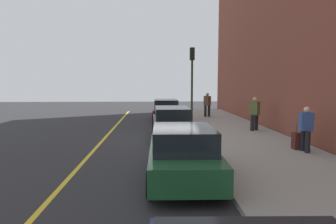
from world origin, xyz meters
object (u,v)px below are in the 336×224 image
pedestrian_olive_coat (255,113)px  parked_car_green (183,154)px  pedestrian_brown_coat (207,104)px  rolling_suitcase (296,141)px  parked_car_black (172,122)px  pedestrian_blue_coat (306,128)px  traffic_light_pole (192,74)px  parked_car_maroon (166,110)px

pedestrian_olive_coat → parked_car_green: bearing=148.7°
pedestrian_olive_coat → pedestrian_brown_coat: bearing=11.8°
pedestrian_brown_coat → rolling_suitcase: (-11.02, -1.47, -0.62)m
parked_car_black → pedestrian_brown_coat: 8.28m
pedestrian_brown_coat → pedestrian_blue_coat: (-11.45, -1.62, -0.05)m
parked_car_black → traffic_light_pole: traffic_light_pole is taller
pedestrian_brown_coat → pedestrian_blue_coat: 11.56m
parked_car_green → parked_car_maroon: 12.97m
pedestrian_blue_coat → traffic_light_pole: size_ratio=0.37×
parked_car_maroon → rolling_suitcase: bearing=-155.1°
parked_car_green → pedestrian_blue_coat: (2.58, -4.79, 0.29)m
parked_car_green → pedestrian_brown_coat: 14.39m
parked_car_green → pedestrian_blue_coat: 5.45m
pedestrian_blue_coat → parked_car_green: bearing=118.3°
parked_car_green → parked_car_maroon: (12.97, -0.01, 0.00)m
traffic_light_pole → pedestrian_olive_coat: bearing=-116.1°
parked_car_maroon → pedestrian_blue_coat: pedestrian_blue_coat is taller
traffic_light_pole → rolling_suitcase: traffic_light_pole is taller
parked_car_green → pedestrian_brown_coat: bearing=-12.8°
parked_car_maroon → pedestrian_blue_coat: size_ratio=2.78×
parked_car_green → parked_car_black: bearing=-0.6°
pedestrian_blue_coat → rolling_suitcase: pedestrian_blue_coat is taller
parked_car_black → parked_car_maroon: same height
pedestrian_olive_coat → traffic_light_pole: traffic_light_pole is taller
parked_car_black → rolling_suitcase: (-3.36, -4.58, -0.29)m
rolling_suitcase → pedestrian_olive_coat: bearing=1.3°
parked_car_black → parked_car_maroon: (6.60, 0.06, -0.00)m
parked_car_green → pedestrian_olive_coat: bearing=-31.3°
parked_car_maroon → traffic_light_pole: traffic_light_pole is taller
pedestrian_blue_coat → pedestrian_olive_coat: 4.90m
parked_car_green → traffic_light_pole: 9.45m
parked_car_black → rolling_suitcase: size_ratio=4.71×
parked_car_green → rolling_suitcase: parked_car_green is taller
parked_car_black → pedestrian_brown_coat: bearing=-22.1°
parked_car_black → pedestrian_olive_coat: size_ratio=2.64×
pedestrian_brown_coat → pedestrian_olive_coat: bearing=-168.2°
pedestrian_olive_coat → rolling_suitcase: pedestrian_olive_coat is taller
parked_car_maroon → pedestrian_olive_coat: bearing=-140.5°
pedestrian_blue_coat → pedestrian_olive_coat: bearing=2.9°
pedestrian_blue_coat → pedestrian_olive_coat: (4.89, 0.25, 0.06)m
pedestrian_olive_coat → rolling_suitcase: (-4.46, -0.10, -0.63)m
traffic_light_pole → parked_car_maroon: bearing=19.0°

